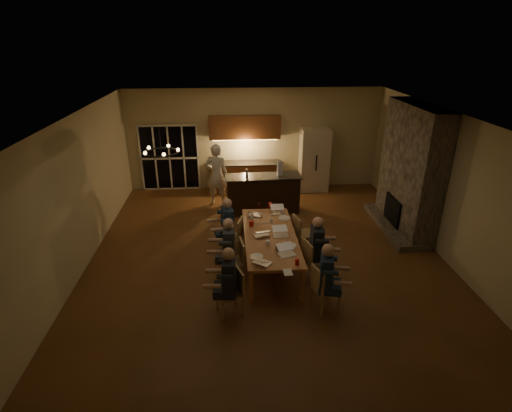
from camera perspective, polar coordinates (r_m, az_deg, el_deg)
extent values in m
plane|color=brown|center=(9.29, 1.52, -7.08)|extent=(9.00, 9.00, 0.00)
cube|color=tan|center=(12.89, -0.29, 9.49)|extent=(8.00, 0.04, 3.20)
cube|color=tan|center=(9.14, -24.35, 1.33)|extent=(0.04, 9.00, 3.20)
cube|color=tan|center=(9.81, 25.73, 2.53)|extent=(0.04, 9.00, 3.20)
cube|color=white|center=(8.14, 1.76, 12.84)|extent=(8.00, 9.00, 0.04)
cube|color=black|center=(13.10, -12.23, 6.69)|extent=(1.86, 0.08, 2.10)
cube|color=#73685A|center=(10.67, 21.26, 4.85)|extent=(0.58, 2.50, 3.20)
cube|color=beige|center=(12.95, 8.29, 6.56)|extent=(0.90, 0.68, 2.00)
cube|color=#C27F4D|center=(8.75, 2.01, -6.33)|extent=(1.10, 2.77, 0.75)
cube|color=black|center=(11.27, 0.99, 1.72)|extent=(2.14, 0.77, 1.08)
imported|color=white|center=(11.69, -5.63, 4.44)|extent=(0.75, 0.58, 1.85)
torus|color=black|center=(7.45, -13.41, 7.49)|extent=(0.64, 0.64, 0.03)
cylinder|color=white|center=(8.16, 1.70, -5.26)|extent=(0.08, 0.08, 0.10)
cylinder|color=white|center=(9.10, 2.25, -2.07)|extent=(0.07, 0.07, 0.10)
cylinder|color=white|center=(9.28, -0.60, -1.50)|extent=(0.09, 0.09, 0.10)
cylinder|color=red|center=(7.53, 5.90, -7.97)|extent=(0.08, 0.08, 0.12)
cylinder|color=red|center=(8.92, -0.65, -2.53)|extent=(0.10, 0.10, 0.12)
cylinder|color=red|center=(9.87, 2.04, 0.12)|extent=(0.10, 0.10, 0.12)
cylinder|color=#B2B2B7|center=(7.94, 2.91, -6.08)|extent=(0.06, 0.06, 0.12)
cylinder|color=#3F0F0C|center=(9.82, 0.44, 0.02)|extent=(0.06, 0.06, 0.12)
cylinder|color=white|center=(8.17, 4.83, -5.63)|extent=(0.28, 0.28, 0.02)
cylinder|color=white|center=(7.76, 0.10, -7.23)|extent=(0.25, 0.25, 0.02)
cylinder|color=white|center=(9.33, 4.06, -1.71)|extent=(0.28, 0.28, 0.02)
cube|color=white|center=(7.32, 4.57, -9.43)|extent=(0.17, 0.23, 0.01)
cylinder|color=#99999E|center=(10.93, -1.30, 4.70)|extent=(0.07, 0.07, 0.24)
cube|color=silver|center=(11.07, 3.41, 5.37)|extent=(0.15, 0.15, 0.41)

